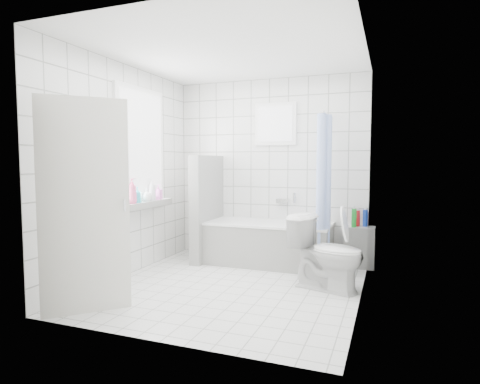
% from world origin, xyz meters
% --- Properties ---
extents(ground, '(3.00, 3.00, 0.00)m').
position_xyz_m(ground, '(0.00, 0.00, 0.00)').
color(ground, white).
rests_on(ground, ground).
extents(ceiling, '(3.00, 3.00, 0.00)m').
position_xyz_m(ceiling, '(0.00, 0.00, 2.60)').
color(ceiling, white).
rests_on(ceiling, ground).
extents(wall_back, '(2.80, 0.02, 2.60)m').
position_xyz_m(wall_back, '(0.00, 1.50, 1.30)').
color(wall_back, white).
rests_on(wall_back, ground).
extents(wall_front, '(2.80, 0.02, 2.60)m').
position_xyz_m(wall_front, '(0.00, -1.50, 1.30)').
color(wall_front, white).
rests_on(wall_front, ground).
extents(wall_left, '(0.02, 3.00, 2.60)m').
position_xyz_m(wall_left, '(-1.40, 0.00, 1.30)').
color(wall_left, white).
rests_on(wall_left, ground).
extents(wall_right, '(0.02, 3.00, 2.60)m').
position_xyz_m(wall_right, '(1.40, 0.00, 1.30)').
color(wall_right, white).
rests_on(wall_right, ground).
extents(window_left, '(0.01, 0.90, 1.40)m').
position_xyz_m(window_left, '(-1.35, 0.30, 1.60)').
color(window_left, white).
rests_on(window_left, wall_left).
extents(window_back, '(0.50, 0.01, 0.50)m').
position_xyz_m(window_back, '(0.10, 1.46, 1.95)').
color(window_back, white).
rests_on(window_back, wall_back).
extents(window_sill, '(0.18, 1.02, 0.08)m').
position_xyz_m(window_sill, '(-1.31, 0.30, 0.86)').
color(window_sill, white).
rests_on(window_sill, wall_left).
extents(door, '(0.59, 0.59, 2.00)m').
position_xyz_m(door, '(-0.97, -1.20, 1.00)').
color(door, silver).
rests_on(door, ground).
extents(bathtub, '(1.70, 0.77, 0.58)m').
position_xyz_m(bathtub, '(0.11, 1.12, 0.29)').
color(bathtub, white).
rests_on(bathtub, ground).
extents(partition_wall, '(0.15, 0.85, 1.50)m').
position_xyz_m(partition_wall, '(-0.80, 1.07, 0.75)').
color(partition_wall, white).
rests_on(partition_wall, ground).
extents(tiled_ledge, '(0.40, 0.24, 0.55)m').
position_xyz_m(tiled_ledge, '(1.29, 1.38, 0.28)').
color(tiled_ledge, white).
rests_on(tiled_ledge, ground).
extents(toilet, '(0.89, 0.65, 0.82)m').
position_xyz_m(toilet, '(1.03, 0.29, 0.41)').
color(toilet, white).
rests_on(toilet, ground).
extents(curtain_rod, '(0.02, 0.80, 0.02)m').
position_xyz_m(curtain_rod, '(0.90, 1.10, 2.00)').
color(curtain_rod, silver).
rests_on(curtain_rod, wall_back).
extents(shower_curtain, '(0.14, 0.48, 1.78)m').
position_xyz_m(shower_curtain, '(0.90, 0.97, 1.10)').
color(shower_curtain, '#4E74E6').
rests_on(shower_curtain, curtain_rod).
extents(tub_faucet, '(0.18, 0.06, 0.06)m').
position_xyz_m(tub_faucet, '(0.21, 1.46, 0.85)').
color(tub_faucet, silver).
rests_on(tub_faucet, wall_back).
extents(sill_bottles, '(0.19, 0.72, 0.31)m').
position_xyz_m(sill_bottles, '(-1.30, 0.24, 1.03)').
color(sill_bottles, white).
rests_on(sill_bottles, window_sill).
extents(ledge_bottles, '(0.20, 0.18, 0.25)m').
position_xyz_m(ledge_bottles, '(1.28, 1.38, 0.66)').
color(ledge_bottles, red).
rests_on(ledge_bottles, tiled_ledge).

